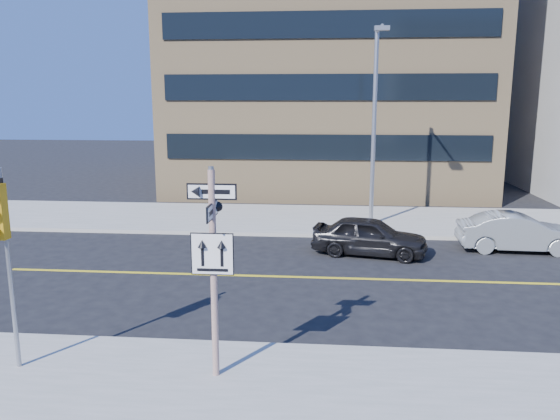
# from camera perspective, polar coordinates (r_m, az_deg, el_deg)

# --- Properties ---
(ground) EXTENTS (120.00, 120.00, 0.00)m
(ground) POSITION_cam_1_polar(r_m,az_deg,el_deg) (13.40, -4.49, -12.27)
(ground) COLOR black
(ground) RESTS_ON ground
(sign_pole) EXTENTS (0.92, 0.92, 4.06)m
(sign_pole) POSITION_cam_1_polar(r_m,az_deg,el_deg) (10.24, -6.99, -5.36)
(sign_pole) COLOR beige
(sign_pole) RESTS_ON near_sidewalk
(traffic_signal) EXTENTS (0.32, 0.45, 4.00)m
(traffic_signal) POSITION_cam_1_polar(r_m,az_deg,el_deg) (11.46, -27.20, -1.69)
(traffic_signal) COLOR gray
(traffic_signal) RESTS_ON near_sidewalk
(parked_car_a) EXTENTS (2.40, 4.24, 1.36)m
(parked_car_a) POSITION_cam_1_polar(r_m,az_deg,el_deg) (19.45, 9.34, -2.69)
(parked_car_a) COLOR black
(parked_car_a) RESTS_ON ground
(parked_car_b) EXTENTS (1.63, 4.23, 1.37)m
(parked_car_b) POSITION_cam_1_polar(r_m,az_deg,el_deg) (21.46, 23.60, -2.17)
(parked_car_b) COLOR gray
(parked_car_b) RESTS_ON ground
(streetlight_a) EXTENTS (0.55, 2.25, 8.00)m
(streetlight_a) POSITION_cam_1_polar(r_m,az_deg,el_deg) (22.94, 9.88, 9.72)
(streetlight_a) COLOR gray
(streetlight_a) RESTS_ON far_sidewalk
(building_brick) EXTENTS (18.00, 18.00, 18.00)m
(building_brick) POSITION_cam_1_polar(r_m,az_deg,el_deg) (37.27, 5.00, 16.98)
(building_brick) COLOR tan
(building_brick) RESTS_ON ground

